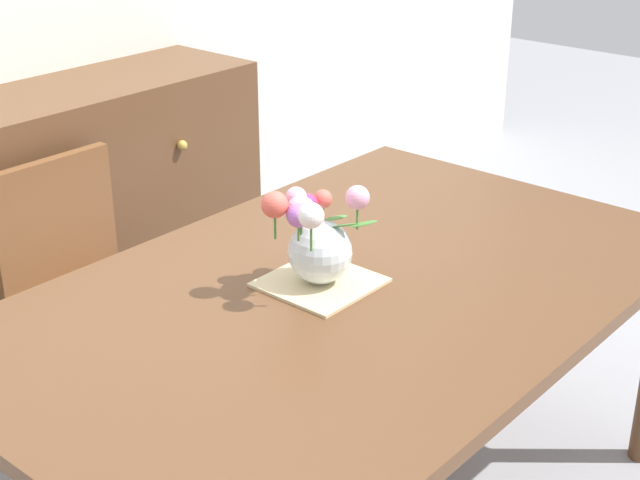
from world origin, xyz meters
The scene contains 5 objects.
dining_table centered at (0.00, 0.00, 0.69)m, with size 1.87×1.16×0.76m.
chair_far centered at (-0.14, 0.92, 0.52)m, with size 0.42×0.42×0.90m.
dresser centered at (0.14, 1.33, 0.50)m, with size 1.40×0.47×1.00m.
placemat centered at (-0.03, 0.05, 0.77)m, with size 0.26×0.26×0.01m, color #CCB789.
flower_vase centered at (-0.04, 0.06, 0.89)m, with size 0.25×0.19×0.26m.
Camera 1 is at (-1.62, -1.31, 1.82)m, focal length 52.69 mm.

